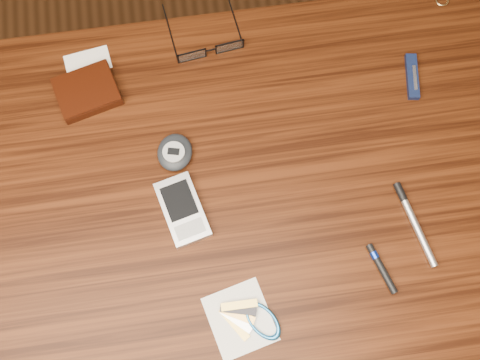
# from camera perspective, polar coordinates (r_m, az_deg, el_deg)

# --- Properties ---
(ground) EXTENTS (3.80, 3.80, 0.00)m
(ground) POSITION_cam_1_polar(r_m,az_deg,el_deg) (1.66, -1.27, -9.56)
(ground) COLOR #472814
(ground) RESTS_ON ground
(desk) EXTENTS (1.00, 0.70, 0.75)m
(desk) POSITION_cam_1_polar(r_m,az_deg,el_deg) (1.03, -2.04, -4.44)
(desk) COLOR #391809
(desk) RESTS_ON ground
(wallet_and_card) EXTENTS (0.11, 0.14, 0.02)m
(wallet_and_card) POSITION_cam_1_polar(r_m,az_deg,el_deg) (1.02, -14.30, 8.19)
(wallet_and_card) COLOR black
(wallet_and_card) RESTS_ON desk
(eyeglasses) EXTENTS (0.13, 0.13, 0.03)m
(eyeglasses) POSITION_cam_1_polar(r_m,az_deg,el_deg) (1.02, -2.88, 12.40)
(eyeglasses) COLOR black
(eyeglasses) RESTS_ON desk
(gold_ring) EXTENTS (0.03, 0.03, 0.00)m
(gold_ring) POSITION_cam_1_polar(r_m,az_deg,el_deg) (1.14, 18.60, 15.85)
(gold_ring) COLOR #DFB472
(gold_ring) RESTS_ON desk
(pda_phone) EXTENTS (0.08, 0.12, 0.02)m
(pda_phone) POSITION_cam_1_polar(r_m,az_deg,el_deg) (0.92, -5.47, -2.82)
(pda_phone) COLOR silver
(pda_phone) RESTS_ON desk
(pedometer) EXTENTS (0.07, 0.07, 0.03)m
(pedometer) POSITION_cam_1_polar(r_m,az_deg,el_deg) (0.95, -6.21, 2.63)
(pedometer) COLOR black
(pedometer) RESTS_ON desk
(notepad_keys) EXTENTS (0.12, 0.11, 0.01)m
(notepad_keys) POSITION_cam_1_polar(r_m,az_deg,el_deg) (0.90, 1.05, -13.06)
(notepad_keys) COLOR white
(notepad_keys) RESTS_ON desk
(pocket_knife) EXTENTS (0.03, 0.08, 0.01)m
(pocket_knife) POSITION_cam_1_polar(r_m,az_deg,el_deg) (1.04, 16.02, 9.40)
(pocket_knife) COLOR #0B1939
(pocket_knife) RESTS_ON desk
(silver_pen) EXTENTS (0.04, 0.14, 0.01)m
(silver_pen) POSITION_cam_1_polar(r_m,az_deg,el_deg) (0.96, 16.01, -3.44)
(silver_pen) COLOR #BABABF
(silver_pen) RESTS_ON desk
(black_blue_pen) EXTENTS (0.03, 0.08, 0.01)m
(black_blue_pen) POSITION_cam_1_polar(r_m,az_deg,el_deg) (0.93, 13.20, -8.02)
(black_blue_pen) COLOR black
(black_blue_pen) RESTS_ON desk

